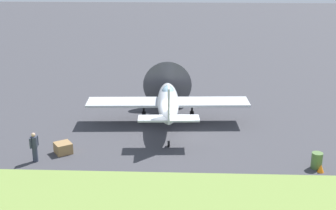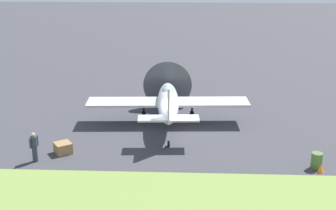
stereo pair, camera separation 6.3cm
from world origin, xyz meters
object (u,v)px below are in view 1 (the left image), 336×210
(fuel_drum, at_px, (317,160))
(supply_crate, at_px, (63,148))
(ground_crew_chief, at_px, (34,146))
(runway_marker_cone, at_px, (321,168))
(airplane_lead, at_px, (168,101))

(fuel_drum, relative_size, supply_crate, 1.00)
(ground_crew_chief, distance_m, runway_marker_cone, 15.75)
(ground_crew_chief, height_order, runway_marker_cone, ground_crew_chief)
(airplane_lead, relative_size, runway_marker_cone, 25.18)
(ground_crew_chief, bearing_deg, runway_marker_cone, 117.03)
(ground_crew_chief, relative_size, fuel_drum, 1.92)
(supply_crate, relative_size, runway_marker_cone, 2.05)
(ground_crew_chief, bearing_deg, supply_crate, 162.19)
(airplane_lead, distance_m, runway_marker_cone, 11.05)
(ground_crew_chief, xyz_separation_m, runway_marker_cone, (15.72, -0.67, -0.69))
(supply_crate, bearing_deg, ground_crew_chief, -137.29)
(airplane_lead, height_order, runway_marker_cone, airplane_lead)
(supply_crate, bearing_deg, runway_marker_cone, -7.30)
(ground_crew_chief, bearing_deg, airplane_lead, 160.27)
(airplane_lead, bearing_deg, ground_crew_chief, -142.32)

